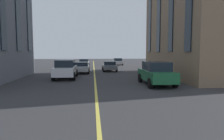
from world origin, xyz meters
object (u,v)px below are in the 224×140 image
at_px(car_grey_trailing, 109,66).
at_px(car_silver_far, 84,63).
at_px(car_green_parked_b, 156,73).
at_px(car_silver_near, 118,62).
at_px(car_silver_oncoming, 82,67).
at_px(car_white_parked_a, 66,69).

bearing_deg(car_grey_trailing, car_silver_far, 22.76).
bearing_deg(car_green_parked_b, car_silver_near, -0.00).
relative_size(car_silver_near, car_silver_far, 0.89).
xyz_separation_m(car_silver_oncoming, car_silver_far, (11.73, 0.21, 0.00)).
relative_size(car_silver_near, car_white_parked_a, 0.83).
height_order(car_silver_far, car_green_parked_b, car_green_parked_b).
bearing_deg(car_silver_oncoming, car_silver_far, 1.05).
distance_m(car_silver_oncoming, car_silver_far, 11.73).
bearing_deg(car_silver_far, car_silver_near, -63.01).
bearing_deg(car_silver_near, car_silver_far, 116.99).
relative_size(car_silver_oncoming, car_silver_far, 1.00).
distance_m(car_grey_trailing, car_silver_oncoming, 4.39).
distance_m(car_silver_near, car_green_parked_b, 25.26).
distance_m(car_grey_trailing, car_silver_far, 10.21).
height_order(car_grey_trailing, car_silver_oncoming, same).
relative_size(car_silver_near, car_green_parked_b, 0.83).
relative_size(car_silver_near, car_silver_oncoming, 0.89).
bearing_deg(car_grey_trailing, car_green_parked_b, -167.40).
bearing_deg(car_silver_oncoming, car_white_parked_a, 166.43).
bearing_deg(car_silver_near, car_white_parked_a, 159.17).
distance_m(car_silver_oncoming, car_white_parked_a, 5.55).
xyz_separation_m(car_silver_near, car_white_parked_a, (-20.54, 7.81, 0.27)).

